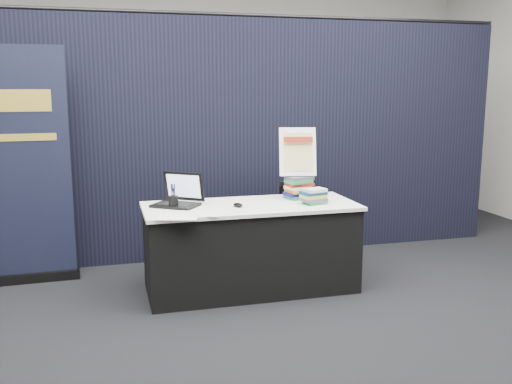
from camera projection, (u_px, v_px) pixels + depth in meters
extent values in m
plane|color=black|center=(269.00, 313.00, 4.43)|extent=(8.00, 8.00, 0.00)
cube|color=beige|center=(188.00, 85.00, 7.91)|extent=(8.00, 0.02, 3.50)
cube|color=black|center=(224.00, 140.00, 5.73)|extent=(6.00, 0.08, 2.40)
cube|color=black|center=(251.00, 249.00, 4.89)|extent=(1.76, 0.71, 0.72)
cube|color=silver|center=(251.00, 206.00, 4.82)|extent=(1.80, 0.75, 0.03)
cube|color=black|center=(176.00, 205.00, 4.73)|extent=(0.44, 0.42, 0.02)
cube|color=black|center=(173.00, 187.00, 4.83)|extent=(0.33, 0.26, 0.25)
cube|color=silver|center=(173.00, 187.00, 4.82)|extent=(0.28, 0.22, 0.20)
ellipsoid|color=black|center=(238.00, 205.00, 4.71)|extent=(0.10, 0.12, 0.03)
cube|color=silver|center=(194.00, 213.00, 4.49)|extent=(0.33, 0.29, 0.00)
cube|color=white|center=(178.00, 217.00, 4.34)|extent=(0.36, 0.29, 0.00)
cube|color=white|center=(198.00, 214.00, 4.46)|extent=(0.37, 0.30, 0.00)
cylinder|color=black|center=(173.00, 202.00, 4.66)|extent=(0.09, 0.09, 0.10)
cube|color=#1B5C68|center=(298.00, 197.00, 5.08)|extent=(0.24, 0.21, 0.03)
cube|color=#181458|center=(298.00, 194.00, 5.07)|extent=(0.24, 0.21, 0.03)
cube|color=orange|center=(298.00, 191.00, 5.07)|extent=(0.24, 0.21, 0.03)
cube|color=beige|center=(298.00, 187.00, 5.06)|extent=(0.24, 0.21, 0.03)
cube|color=maroon|center=(298.00, 184.00, 5.06)|extent=(0.24, 0.21, 0.03)
cube|color=#22804A|center=(298.00, 181.00, 5.05)|extent=(0.24, 0.21, 0.03)
cube|color=#4E4E53|center=(298.00, 178.00, 5.04)|extent=(0.24, 0.21, 0.03)
cube|color=#22804A|center=(314.00, 202.00, 4.84)|extent=(0.21, 0.18, 0.03)
cube|color=#4E4E53|center=(314.00, 199.00, 4.84)|extent=(0.21, 0.18, 0.03)
cube|color=#B0A846|center=(314.00, 196.00, 4.83)|extent=(0.21, 0.18, 0.03)
cube|color=navy|center=(314.00, 193.00, 4.83)|extent=(0.21, 0.18, 0.03)
cube|color=silver|center=(314.00, 190.00, 4.82)|extent=(0.21, 0.18, 0.03)
cube|color=black|center=(299.00, 175.00, 5.03)|extent=(0.21, 0.06, 0.01)
cylinder|color=black|center=(287.00, 160.00, 5.06)|extent=(0.03, 0.11, 0.31)
cylinder|color=black|center=(305.00, 159.00, 5.11)|extent=(0.03, 0.11, 0.31)
cube|color=white|center=(298.00, 152.00, 5.03)|extent=(0.34, 0.19, 0.42)
cube|color=#DAD388|center=(298.00, 152.00, 5.03)|extent=(0.27, 0.15, 0.33)
cube|color=maroon|center=(298.00, 140.00, 5.00)|extent=(0.26, 0.07, 0.05)
cube|color=black|center=(29.00, 278.00, 5.11)|extent=(0.89, 0.13, 0.08)
cube|color=black|center=(21.00, 167.00, 4.95)|extent=(0.83, 0.06, 2.08)
cube|color=gold|center=(15.00, 101.00, 4.83)|extent=(0.57, 0.02, 0.19)
cube|color=gold|center=(18.00, 137.00, 4.88)|extent=(0.62, 0.02, 0.06)
cylinder|color=black|center=(291.00, 253.00, 5.33)|extent=(0.02, 0.02, 0.40)
cylinder|color=black|center=(326.00, 250.00, 5.42)|extent=(0.02, 0.02, 0.40)
cylinder|color=black|center=(280.00, 243.00, 5.66)|extent=(0.02, 0.02, 0.40)
cylinder|color=black|center=(313.00, 241.00, 5.75)|extent=(0.02, 0.02, 0.40)
cube|color=black|center=(303.00, 225.00, 5.50)|extent=(0.40, 0.40, 0.04)
cube|color=black|center=(297.00, 188.00, 5.61)|extent=(0.35, 0.06, 0.14)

